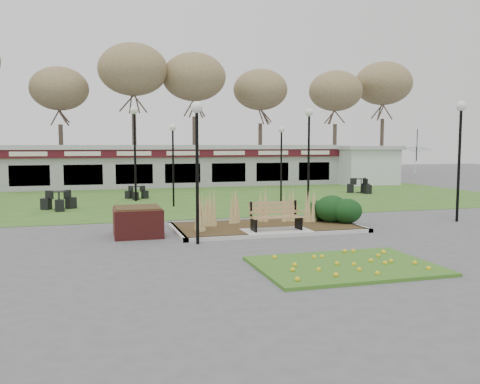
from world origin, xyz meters
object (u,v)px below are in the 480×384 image
object	(u,v)px
brick_planter	(138,221)
service_hut	(366,165)
lamp_post_near_right	(460,134)
patio_umbrella	(416,160)
lamp_post_near_left	(197,141)
bistro_set_c	(361,188)
car_black	(62,174)
food_pavilion	(179,165)
lamp_post_mid_right	(281,147)
bistro_set_a	(136,195)
park_bench	(275,216)
lamp_post_far_right	(309,135)
bistro_set_b	(59,204)
lamp_post_far_left	(135,132)
lamp_post_mid_left	(173,147)

from	to	relation	value
brick_planter	service_hut	xyz separation A→B (m)	(17.90, 17.00, 0.97)
lamp_post_near_right	patio_umbrella	bearing A→B (deg)	60.03
lamp_post_near_left	bistro_set_c	size ratio (longest dim) A/B	2.58
brick_planter	service_hut	world-z (taller)	service_hut
lamp_post_near_left	car_black	size ratio (longest dim) A/B	1.02
food_pavilion	lamp_post_mid_right	bearing A→B (deg)	-75.28
bistro_set_c	bistro_set_a	bearing A→B (deg)	179.25
park_bench	lamp_post_mid_right	bearing A→B (deg)	68.20
lamp_post_near_right	lamp_post_far_right	size ratio (longest dim) A/B	0.98
lamp_post_near_right	bistro_set_a	bearing A→B (deg)	134.41
lamp_post_mid_right	brick_planter	bearing A→B (deg)	-136.81
lamp_post_mid_right	lamp_post_near_left	bearing A→B (deg)	-123.81
food_pavilion	bistro_set_b	bearing A→B (deg)	-122.43
lamp_post_far_left	bistro_set_c	bearing A→B (deg)	3.48
park_bench	patio_umbrella	xyz separation A→B (m)	(16.00, 15.22, 1.23)
bistro_set_b	bistro_set_c	size ratio (longest dim) A/B	0.97
lamp_post_near_right	lamp_post_mid_right	bearing A→B (deg)	121.33
lamp_post_near_left	lamp_post_mid_left	xyz separation A→B (m)	(0.66, 9.13, -0.21)
brick_planter	lamp_post_near_right	world-z (taller)	lamp_post_near_right
lamp_post_near_right	lamp_post_far_right	bearing A→B (deg)	119.02
patio_umbrella	bistro_set_b	bearing A→B (deg)	-163.40
brick_planter	car_black	bearing A→B (deg)	98.50
lamp_post_near_left	lamp_post_mid_right	world-z (taller)	lamp_post_near_left
brick_planter	bistro_set_b	size ratio (longest dim) A/B	0.96
park_bench	bistro_set_c	world-z (taller)	park_bench
food_pavilion	bistro_set_b	distance (m)	13.60
lamp_post_far_right	car_black	bearing A→B (deg)	122.41
brick_planter	lamp_post_near_right	distance (m)	12.28
lamp_post_mid_left	bistro_set_c	distance (m)	12.70
lamp_post_mid_left	lamp_post_mid_right	bearing A→B (deg)	-2.85
lamp_post_near_left	lamp_post_mid_right	distance (m)	10.67
lamp_post_mid_left	lamp_post_near_left	bearing A→B (deg)	-94.11
car_black	park_bench	bearing A→B (deg)	-179.21
lamp_post_mid_right	bistro_set_c	size ratio (longest dim) A/B	2.36
service_hut	lamp_post_near_right	world-z (taller)	lamp_post_near_right
service_hut	lamp_post_far_left	size ratio (longest dim) A/B	0.91
service_hut	lamp_post_near_left	xyz separation A→B (m)	(-16.31, -18.80, 1.59)
lamp_post_near_right	patio_umbrella	distance (m)	16.99
bistro_set_b	car_black	world-z (taller)	car_black
park_bench	bistro_set_b	distance (m)	11.02
lamp_post_near_left	bistro_set_b	distance (m)	10.70
lamp_post_near_right	lamp_post_mid_left	world-z (taller)	lamp_post_near_right
brick_planter	park_bench	bearing A→B (deg)	-9.69
brick_planter	bistro_set_c	distance (m)	17.91
lamp_post_near_left	food_pavilion	bearing A→B (deg)	82.29
park_bench	lamp_post_mid_left	xyz separation A→B (m)	(-2.16, 8.08, 2.24)
bistro_set_a	bistro_set_b	bearing A→B (deg)	-135.46
lamp_post_mid_left	lamp_post_far_right	world-z (taller)	lamp_post_far_right
patio_umbrella	brick_planter	bearing A→B (deg)	-144.66
lamp_post_near_left	car_black	bearing A→B (deg)	101.20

